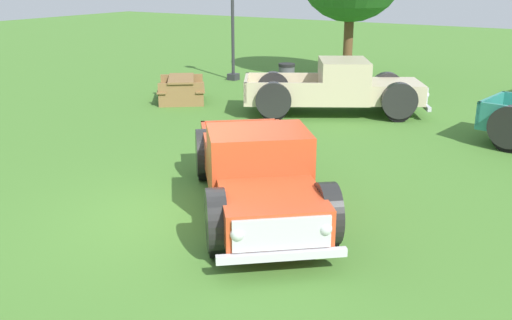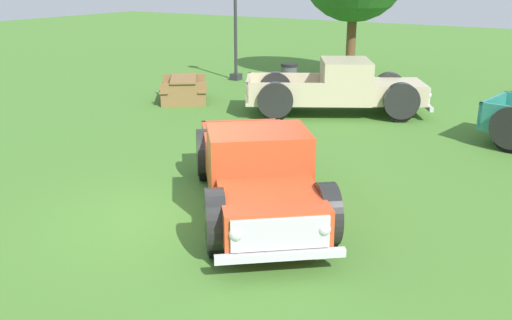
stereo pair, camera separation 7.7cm
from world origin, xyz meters
name	(u,v)px [view 1 (the left image)]	position (x,y,z in m)	size (l,w,h in m)	color
ground_plane	(186,216)	(0.00, 0.00, 0.00)	(80.00, 80.00, 0.00)	#477A2D
pickup_truck_foreground	(259,177)	(1.09, 0.65, 0.72)	(4.52, 4.90, 1.51)	#D14723
pickup_truck_behind_right	(345,88)	(-0.72, 8.37, 0.76)	(5.43, 4.24, 1.60)	#C6B793
lamp_post_near	(233,27)	(-6.69, 11.33, 2.02)	(0.36, 0.36, 3.85)	#2D2D33
picnic_table	(181,86)	(-5.91, 7.19, 0.49)	(2.27, 2.33, 0.78)	olive
trash_can	(287,77)	(-3.93, 10.62, 0.48)	(0.59, 0.59, 0.95)	#4C4C51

